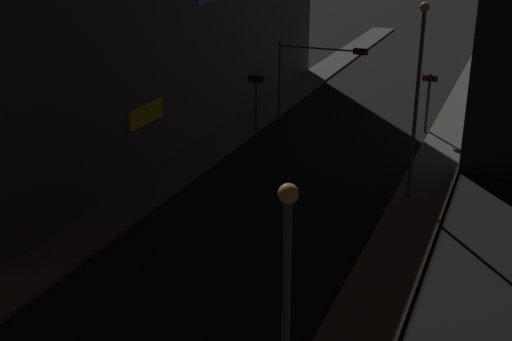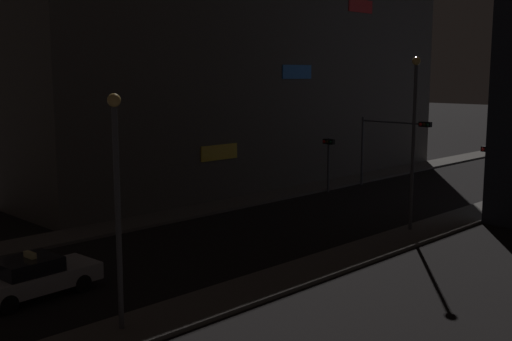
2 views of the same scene
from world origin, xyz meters
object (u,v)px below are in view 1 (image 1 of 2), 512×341
object	(u,v)px
street_lamp_near_block	(286,315)
traffic_light_right_kerb	(429,90)
street_lamp_far_block	(418,86)
traffic_light_left_kerb	(256,93)
traffic_light_overhead	(315,65)

from	to	relation	value
street_lamp_near_block	traffic_light_right_kerb	bearing A→B (deg)	92.59
street_lamp_near_block	street_lamp_far_block	bearing A→B (deg)	91.19
traffic_light_left_kerb	street_lamp_far_block	bearing A→B (deg)	-30.01
traffic_light_overhead	street_lamp_far_block	size ratio (longest dim) A/B	0.63
traffic_light_overhead	street_lamp_far_block	xyz separation A→B (m)	(7.22, -9.10, 1.56)
traffic_light_left_kerb	street_lamp_far_block	world-z (taller)	street_lamp_far_block
traffic_light_right_kerb	street_lamp_far_block	size ratio (longest dim) A/B	0.41
traffic_light_left_kerb	street_lamp_near_block	size ratio (longest dim) A/B	0.51
traffic_light_overhead	traffic_light_right_kerb	world-z (taller)	traffic_light_overhead
traffic_light_left_kerb	traffic_light_right_kerb	world-z (taller)	traffic_light_left_kerb
traffic_light_right_kerb	street_lamp_far_block	bearing A→B (deg)	-85.06
traffic_light_right_kerb	street_lamp_far_block	distance (m)	10.28
traffic_light_overhead	street_lamp_far_block	world-z (taller)	street_lamp_far_block
traffic_light_overhead	traffic_light_right_kerb	bearing A→B (deg)	7.18
traffic_light_right_kerb	traffic_light_overhead	bearing A→B (deg)	-172.82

